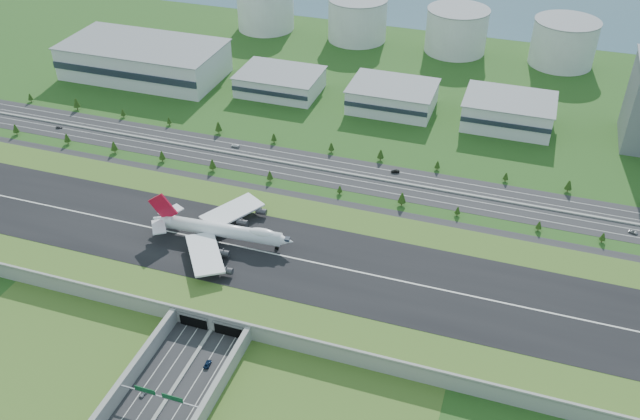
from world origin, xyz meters
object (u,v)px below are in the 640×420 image
(car_0, at_px, (144,393))
(boeing_747, at_px, (222,230))
(car_4, at_px, (59,127))
(car_6, at_px, (633,232))
(car_2, at_px, (208,364))
(car_7, at_px, (235,146))
(car_5, at_px, (395,171))
(fuel_tank_a, at_px, (266,9))

(car_0, bearing_deg, boeing_747, 104.00)
(car_4, height_order, car_6, car_4)
(car_2, bearing_deg, car_0, 46.36)
(car_0, xyz_separation_m, car_2, (17.62, 21.97, -0.06))
(car_0, height_order, car_7, car_7)
(car_4, height_order, car_5, car_5)
(boeing_747, relative_size, car_2, 15.14)
(car_2, relative_size, car_4, 1.13)
(car_4, height_order, car_7, car_7)
(car_5, distance_m, car_7, 105.14)
(car_0, bearing_deg, car_5, 82.80)
(car_4, bearing_deg, car_6, -107.61)
(car_2, height_order, car_5, car_5)
(boeing_747, height_order, car_0, boeing_747)
(fuel_tank_a, height_order, car_7, fuel_tank_a)
(car_4, distance_m, car_6, 362.97)
(car_6, relative_size, car_7, 0.83)
(boeing_747, xyz_separation_m, car_4, (-162.98, 87.19, -13.78))
(fuel_tank_a, xyz_separation_m, car_0, (109.83, -401.10, -16.62))
(boeing_747, height_order, car_2, boeing_747)
(car_0, bearing_deg, car_6, 51.84)
(fuel_tank_a, xyz_separation_m, car_5, (167.35, -204.29, -16.55))
(car_6, bearing_deg, fuel_tank_a, 70.77)
(car_4, bearing_deg, car_2, -147.18)
(car_0, distance_m, car_4, 248.55)
(car_0, xyz_separation_m, car_6, (191.98, 177.51, -0.08))
(car_4, distance_m, car_5, 229.09)
(car_2, bearing_deg, car_7, -74.25)
(boeing_747, height_order, car_7, boeing_747)
(fuel_tank_a, bearing_deg, car_5, -50.68)
(car_2, xyz_separation_m, car_5, (39.90, 174.83, 0.13))
(car_7, bearing_deg, car_0, 15.99)
(car_4, relative_size, car_6, 0.92)
(boeing_747, distance_m, car_0, 94.56)
(fuel_tank_a, distance_m, car_2, 400.32)
(car_7, bearing_deg, car_2, 22.93)
(car_2, bearing_deg, car_5, -107.76)
(car_5, bearing_deg, car_6, 60.31)
(fuel_tank_a, relative_size, car_6, 10.34)
(fuel_tank_a, bearing_deg, car_7, -73.20)
(car_5, bearing_deg, fuel_tank_a, -162.20)
(car_2, relative_size, car_7, 0.86)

